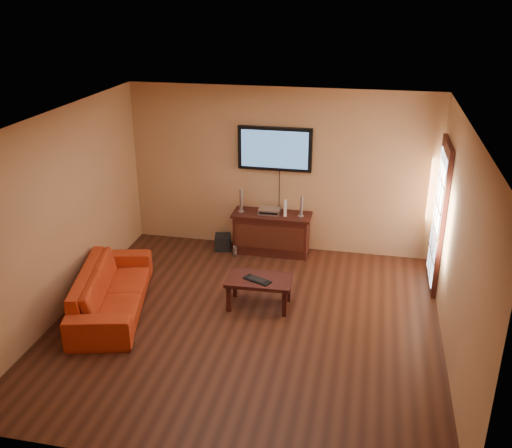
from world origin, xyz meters
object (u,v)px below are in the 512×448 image
(media_console, at_px, (272,233))
(av_receiver, at_px, (269,211))
(subwoofer, at_px, (223,242))
(keyboard, at_px, (257,280))
(coffee_table, at_px, (259,283))
(speaker_right, at_px, (301,207))
(game_console, at_px, (285,208))
(bottle, at_px, (235,251))
(sofa, at_px, (111,283))
(television, at_px, (275,149))
(speaker_left, at_px, (241,201))

(media_console, relative_size, av_receiver, 3.65)
(subwoofer, bearing_deg, keyboard, -73.24)
(av_receiver, bearing_deg, subwoofer, -175.16)
(coffee_table, xyz_separation_m, subwoofer, (-0.97, 1.69, -0.23))
(coffee_table, xyz_separation_m, speaker_right, (0.33, 1.75, 0.48))
(media_console, relative_size, game_console, 5.51)
(av_receiver, distance_m, game_console, 0.28)
(coffee_table, bearing_deg, speaker_right, 79.29)
(coffee_table, relative_size, game_console, 3.86)
(coffee_table, bearing_deg, bottle, 115.75)
(subwoofer, bearing_deg, speaker_right, -9.33)
(subwoofer, bearing_deg, sofa, -125.69)
(media_console, height_order, subwoofer, media_console)
(television, xyz_separation_m, av_receiver, (-0.04, -0.18, -1.00))
(media_console, xyz_separation_m, speaker_right, (0.48, -0.01, 0.50))
(subwoofer, bearing_deg, game_console, -7.98)
(television, bearing_deg, speaker_right, -24.10)
(sofa, height_order, bottle, sofa)
(media_console, distance_m, coffee_table, 1.77)
(game_console, bearing_deg, television, 128.54)
(television, xyz_separation_m, speaker_right, (0.48, -0.22, -0.88))
(sofa, relative_size, speaker_left, 5.35)
(television, height_order, sofa, television)
(speaker_right, distance_m, subwoofer, 1.49)
(speaker_right, xyz_separation_m, bottle, (-1.04, -0.28, -0.75))
(speaker_left, distance_m, subwoofer, 0.80)
(av_receiver, bearing_deg, bottle, -150.47)
(coffee_table, distance_m, speaker_right, 1.84)
(media_console, height_order, speaker_left, speaker_left)
(television, height_order, game_console, television)
(coffee_table, xyz_separation_m, bottle, (-0.71, 1.47, -0.27))
(coffee_table, bearing_deg, keyboard, -101.04)
(media_console, height_order, television, television)
(speaker_right, bearing_deg, av_receiver, 176.45)
(speaker_left, relative_size, bottle, 1.95)
(speaker_right, xyz_separation_m, av_receiver, (-0.52, 0.03, -0.12))
(coffee_table, bearing_deg, sofa, -165.36)
(sofa, distance_m, game_console, 3.06)
(keyboard, bearing_deg, coffee_table, 78.96)
(sofa, relative_size, bottle, 10.41)
(coffee_table, height_order, speaker_left, speaker_left)
(television, distance_m, coffee_table, 2.39)
(speaker_left, distance_m, speaker_right, 0.99)
(speaker_right, relative_size, bottle, 1.71)
(bottle, bearing_deg, game_console, 20.65)
(media_console, relative_size, speaker_right, 3.76)
(sofa, xyz_separation_m, bottle, (1.23, 1.98, -0.31))
(media_console, bearing_deg, television, 90.00)
(sofa, bearing_deg, subwoofer, -37.99)
(game_console, bearing_deg, media_console, 171.54)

